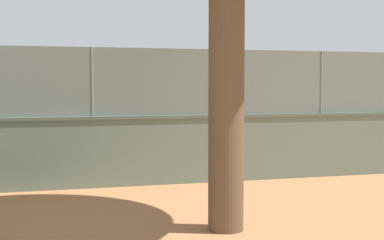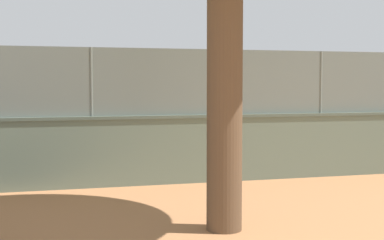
# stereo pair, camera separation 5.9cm
# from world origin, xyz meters

# --- Properties ---
(ground_plane) EXTENTS (260.00, 260.00, 0.00)m
(ground_plane) POSITION_xyz_m (0.00, 0.00, 0.00)
(ground_plane) COLOR #A36B42
(perimeter_wall) EXTENTS (24.83, 1.06, 1.72)m
(perimeter_wall) POSITION_xyz_m (-1.93, 9.97, 0.87)
(perimeter_wall) COLOR slate
(perimeter_wall) RESTS_ON ground_plane
(fence_panel_on_wall) EXTENTS (24.40, 0.77, 1.65)m
(fence_panel_on_wall) POSITION_xyz_m (-1.93, 9.97, 2.55)
(fence_panel_on_wall) COLOR slate
(fence_panel_on_wall) RESTS_ON perimeter_wall
(player_near_wall_returning) EXTENTS (0.97, 0.89, 1.69)m
(player_near_wall_returning) POSITION_xyz_m (-2.74, 0.20, 1.00)
(player_near_wall_returning) COLOR black
(player_near_wall_returning) RESTS_ON ground_plane
(player_at_service_line) EXTENTS (0.94, 0.71, 1.50)m
(player_at_service_line) POSITION_xyz_m (-3.12, 5.68, 0.87)
(player_at_service_line) COLOR #B2B2B2
(player_at_service_line) RESTS_ON ground_plane
(sports_ball) EXTENTS (0.16, 0.16, 0.16)m
(sports_ball) POSITION_xyz_m (-3.22, 2.61, 0.08)
(sports_ball) COLOR white
(sports_ball) RESTS_ON ground_plane
(courtside_bench) EXTENTS (1.61, 0.43, 0.87)m
(courtside_bench) POSITION_xyz_m (3.02, 8.73, 0.46)
(courtside_bench) COLOR #4C6B4C
(courtside_bench) RESTS_ON ground_plane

